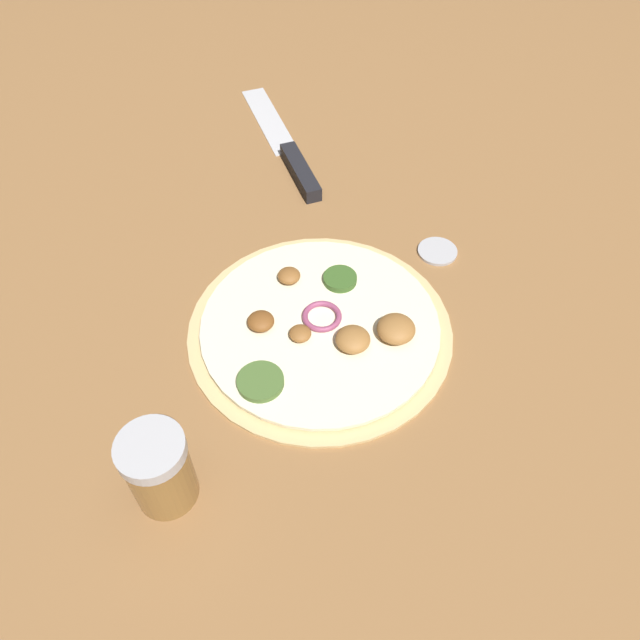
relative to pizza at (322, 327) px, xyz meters
name	(u,v)px	position (x,y,z in m)	size (l,w,h in m)	color
ground_plane	(320,331)	(0.00, 0.00, -0.01)	(3.00, 3.00, 0.00)	olive
pizza	(322,327)	(0.00, 0.00, 0.00)	(0.27, 0.27, 0.03)	#D6B77A
knife	(291,157)	(0.11, -0.27, 0.00)	(0.18, 0.24, 0.02)	silver
spice_jar	(159,470)	(0.08, 0.20, 0.03)	(0.05, 0.05, 0.08)	olive
loose_cap	(438,250)	(-0.10, -0.14, 0.00)	(0.04, 0.04, 0.01)	#B2B2B7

